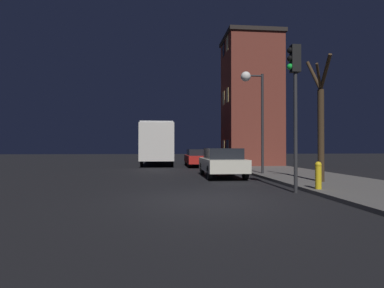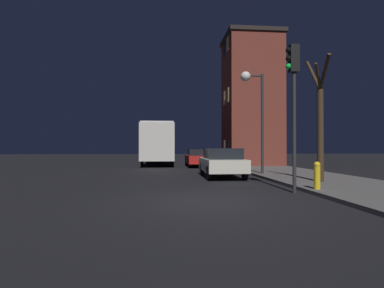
{
  "view_description": "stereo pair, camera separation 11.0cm",
  "coord_description": "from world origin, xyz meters",
  "px_view_note": "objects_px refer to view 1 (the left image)",
  "views": [
    {
      "loc": [
        -1.23,
        -8.41,
        1.49
      ],
      "look_at": [
        0.49,
        9.63,
        1.7
      ],
      "focal_mm": 28.0,
      "sensor_mm": 36.0,
      "label": 1
    },
    {
      "loc": [
        -1.12,
        -8.42,
        1.49
      ],
      "look_at": [
        0.49,
        9.63,
        1.7
      ],
      "focal_mm": 28.0,
      "sensor_mm": 36.0,
      "label": 2
    }
  ],
  "objects_px": {
    "streetlamp": "(253,96)",
    "car_near_lane": "(222,162)",
    "bare_tree": "(321,122)",
    "bus": "(158,141)",
    "car_mid_lane": "(198,157)",
    "fire_hydrant": "(318,175)",
    "traffic_light": "(294,88)"
  },
  "relations": [
    {
      "from": "bare_tree",
      "to": "car_mid_lane",
      "type": "xyz_separation_m",
      "value": [
        -3.6,
        11.75,
        -1.78
      ]
    },
    {
      "from": "bare_tree",
      "to": "car_near_lane",
      "type": "height_order",
      "value": "bare_tree"
    },
    {
      "from": "bus",
      "to": "fire_hydrant",
      "type": "relative_size",
      "value": 11.76
    },
    {
      "from": "traffic_light",
      "to": "fire_hydrant",
      "type": "distance_m",
      "value": 2.97
    },
    {
      "from": "car_mid_lane",
      "to": "car_near_lane",
      "type": "bearing_deg",
      "value": -88.37
    },
    {
      "from": "bare_tree",
      "to": "car_mid_lane",
      "type": "relative_size",
      "value": 1.06
    },
    {
      "from": "streetlamp",
      "to": "fire_hydrant",
      "type": "bearing_deg",
      "value": -86.61
    },
    {
      "from": "car_mid_lane",
      "to": "fire_hydrant",
      "type": "xyz_separation_m",
      "value": [
        2.4,
        -13.77,
        -0.12
      ]
    },
    {
      "from": "traffic_light",
      "to": "car_near_lane",
      "type": "bearing_deg",
      "value": 104.91
    },
    {
      "from": "car_near_lane",
      "to": "car_mid_lane",
      "type": "xyz_separation_m",
      "value": [
        -0.24,
        8.49,
        -0.05
      ]
    },
    {
      "from": "car_near_lane",
      "to": "car_mid_lane",
      "type": "distance_m",
      "value": 8.5
    },
    {
      "from": "bus",
      "to": "bare_tree",
      "type": "bearing_deg",
      "value": -66.64
    },
    {
      "from": "traffic_light",
      "to": "car_near_lane",
      "type": "xyz_separation_m",
      "value": [
        -1.39,
        5.21,
        -2.7
      ]
    },
    {
      "from": "car_mid_lane",
      "to": "fire_hydrant",
      "type": "bearing_deg",
      "value": -80.11
    },
    {
      "from": "streetlamp",
      "to": "bare_tree",
      "type": "distance_m",
      "value": 4.65
    },
    {
      "from": "bare_tree",
      "to": "fire_hydrant",
      "type": "bearing_deg",
      "value": -120.66
    },
    {
      "from": "car_near_lane",
      "to": "car_mid_lane",
      "type": "bearing_deg",
      "value": 91.63
    },
    {
      "from": "bus",
      "to": "car_near_lane",
      "type": "distance_m",
      "value": 12.96
    },
    {
      "from": "fire_hydrant",
      "to": "car_mid_lane",
      "type": "bearing_deg",
      "value": 99.89
    },
    {
      "from": "streetlamp",
      "to": "car_near_lane",
      "type": "bearing_deg",
      "value": -157.05
    },
    {
      "from": "streetlamp",
      "to": "traffic_light",
      "type": "distance_m",
      "value": 6.04
    },
    {
      "from": "car_near_lane",
      "to": "traffic_light",
      "type": "bearing_deg",
      "value": -75.09
    },
    {
      "from": "traffic_light",
      "to": "bare_tree",
      "type": "relative_size",
      "value": 0.97
    },
    {
      "from": "car_near_lane",
      "to": "fire_hydrant",
      "type": "relative_size",
      "value": 4.38
    },
    {
      "from": "streetlamp",
      "to": "traffic_light",
      "type": "relative_size",
      "value": 1.11
    },
    {
      "from": "car_near_lane",
      "to": "fire_hydrant",
      "type": "xyz_separation_m",
      "value": [
        2.16,
        -5.28,
        -0.17
      ]
    },
    {
      "from": "bus",
      "to": "car_mid_lane",
      "type": "relative_size",
      "value": 2.26
    },
    {
      "from": "car_mid_lane",
      "to": "traffic_light",
      "type": "bearing_deg",
      "value": -83.22
    },
    {
      "from": "bare_tree",
      "to": "bus",
      "type": "distance_m",
      "value": 17.1
    },
    {
      "from": "bare_tree",
      "to": "car_near_lane",
      "type": "relative_size",
      "value": 1.26
    },
    {
      "from": "bare_tree",
      "to": "car_near_lane",
      "type": "bearing_deg",
      "value": 135.89
    },
    {
      "from": "streetlamp",
      "to": "car_mid_lane",
      "type": "distance_m",
      "value": 8.74
    }
  ]
}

